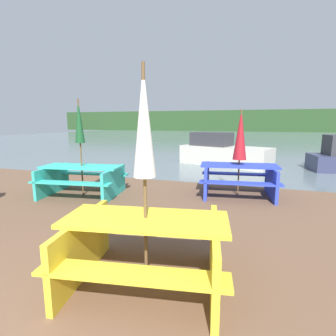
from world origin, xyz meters
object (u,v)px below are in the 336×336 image
(picnic_table_blue, at_px, (238,177))
(umbrella_crimson, at_px, (240,135))
(umbrella_darkgreen, at_px, (79,123))
(boat, at_px, (222,153))
(picnic_table_yellow, at_px, (146,243))
(umbrella_white, at_px, (144,124))
(picnic_table_teal, at_px, (82,177))

(picnic_table_blue, bearing_deg, umbrella_crimson, -90.00)
(picnic_table_blue, bearing_deg, umbrella_darkgreen, -162.01)
(picnic_table_blue, relative_size, boat, 0.50)
(picnic_table_yellow, xyz_separation_m, umbrella_darkgreen, (-2.86, 2.79, 1.30))
(umbrella_white, relative_size, umbrella_darkgreen, 1.02)
(picnic_table_teal, height_order, umbrella_crimson, umbrella_crimson)
(umbrella_white, bearing_deg, picnic_table_yellow, 180.00)
(picnic_table_yellow, relative_size, umbrella_crimson, 0.95)
(picnic_table_teal, xyz_separation_m, umbrella_darkgreen, (0.00, 0.00, 1.31))
(picnic_table_yellow, distance_m, umbrella_darkgreen, 4.21)
(umbrella_white, xyz_separation_m, umbrella_crimson, (0.75, 3.97, -0.28))
(picnic_table_blue, height_order, umbrella_darkgreen, umbrella_darkgreen)
(picnic_table_yellow, distance_m, picnic_table_teal, 4.00)
(picnic_table_yellow, distance_m, boat, 8.60)
(umbrella_crimson, relative_size, boat, 0.53)
(boat, bearing_deg, picnic_table_yellow, -68.78)
(picnic_table_yellow, distance_m, umbrella_crimson, 4.16)
(picnic_table_teal, relative_size, boat, 0.53)
(umbrella_white, bearing_deg, umbrella_crimson, 79.31)
(umbrella_white, xyz_separation_m, umbrella_darkgreen, (-2.86, 2.79, 0.01))
(umbrella_crimson, bearing_deg, picnic_table_blue, 90.00)
(picnic_table_teal, bearing_deg, picnic_table_blue, 17.99)
(picnic_table_teal, distance_m, umbrella_crimson, 3.93)
(picnic_table_yellow, bearing_deg, boat, 91.16)
(umbrella_darkgreen, distance_m, boat, 6.52)
(umbrella_darkgreen, bearing_deg, umbrella_white, -44.31)
(umbrella_white, height_order, boat, umbrella_white)
(boat, bearing_deg, umbrella_white, -68.78)
(umbrella_white, distance_m, umbrella_darkgreen, 4.00)
(boat, bearing_deg, umbrella_crimson, -58.66)
(picnic_table_teal, relative_size, umbrella_darkgreen, 0.90)
(picnic_table_yellow, height_order, umbrella_darkgreen, umbrella_darkgreen)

